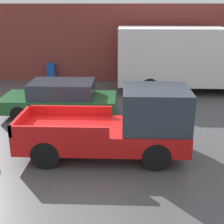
{
  "coord_description": "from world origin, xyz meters",
  "views": [
    {
      "loc": [
        1.47,
        -9.09,
        4.51
      ],
      "look_at": [
        1.1,
        0.74,
        1.09
      ],
      "focal_mm": 50.0,
      "sensor_mm": 36.0,
      "label": 1
    }
  ],
  "objects_px": {
    "delivery_truck": "(181,58)",
    "car": "(60,98)",
    "pickup_truck": "(121,125)",
    "newspaper_box": "(52,73)"
  },
  "relations": [
    {
      "from": "delivery_truck",
      "to": "newspaper_box",
      "type": "relative_size",
      "value": 6.41
    },
    {
      "from": "car",
      "to": "pickup_truck",
      "type": "bearing_deg",
      "value": -54.92
    },
    {
      "from": "pickup_truck",
      "to": "car",
      "type": "distance_m",
      "value": 4.52
    },
    {
      "from": "pickup_truck",
      "to": "delivery_truck",
      "type": "xyz_separation_m",
      "value": [
        3.11,
        7.85,
        0.79
      ]
    },
    {
      "from": "delivery_truck",
      "to": "newspaper_box",
      "type": "distance_m",
      "value": 7.74
    },
    {
      "from": "car",
      "to": "delivery_truck",
      "type": "height_order",
      "value": "delivery_truck"
    },
    {
      "from": "car",
      "to": "delivery_truck",
      "type": "bearing_deg",
      "value": 36.09
    },
    {
      "from": "delivery_truck",
      "to": "car",
      "type": "bearing_deg",
      "value": -143.91
    },
    {
      "from": "pickup_truck",
      "to": "newspaper_box",
      "type": "distance_m",
      "value": 10.6
    },
    {
      "from": "car",
      "to": "newspaper_box",
      "type": "relative_size",
      "value": 4.2
    }
  ]
}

